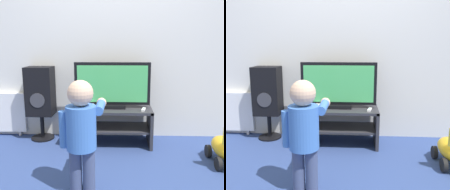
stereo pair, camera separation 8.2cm
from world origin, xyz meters
The scene contains 9 objects.
ground_plane centered at (0.00, 0.00, 0.00)m, with size 16.00×16.00×0.00m, color navy.
wall_back centered at (0.00, 0.54, 1.30)m, with size 10.00×0.06×2.60m.
tv_stand centered at (0.00, 0.23, 0.30)m, with size 0.96×0.46×0.46m.
television centered at (0.00, 0.25, 0.73)m, with size 0.91×0.20×0.55m.
game_console centered at (-0.25, 0.20, 0.48)m, with size 0.05×0.20×0.05m.
remote_primary centered at (0.37, 0.13, 0.47)m, with size 0.07×0.13×0.03m.
child centered at (-0.21, -0.82, 0.56)m, with size 0.36×0.52×0.95m.
speaker_tower centered at (-0.92, 0.36, 0.61)m, with size 0.33×0.30×0.94m.
radiator centered at (-1.49, 0.47, 0.32)m, with size 0.64×0.08×0.58m.
Camera 1 is at (0.10, -2.72, 1.22)m, focal length 40.00 mm.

